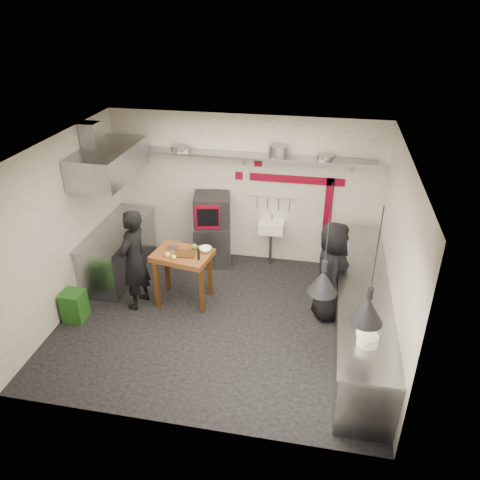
% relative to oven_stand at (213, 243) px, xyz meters
% --- Properties ---
extents(floor, '(5.00, 5.00, 0.00)m').
position_rel_oven_stand_xyz_m(floor, '(0.55, -1.75, -0.40)').
color(floor, black).
rests_on(floor, ground).
extents(ceiling, '(5.00, 5.00, 0.00)m').
position_rel_oven_stand_xyz_m(ceiling, '(0.55, -1.75, 2.40)').
color(ceiling, silver).
rests_on(ceiling, floor).
extents(wall_back, '(5.00, 0.04, 2.80)m').
position_rel_oven_stand_xyz_m(wall_back, '(0.55, 0.35, 1.00)').
color(wall_back, white).
rests_on(wall_back, floor).
extents(wall_front, '(5.00, 0.04, 2.80)m').
position_rel_oven_stand_xyz_m(wall_front, '(0.55, -3.85, 1.00)').
color(wall_front, white).
rests_on(wall_front, floor).
extents(wall_left, '(0.04, 4.20, 2.80)m').
position_rel_oven_stand_xyz_m(wall_left, '(-1.95, -1.75, 1.00)').
color(wall_left, white).
rests_on(wall_left, floor).
extents(wall_right, '(0.04, 4.20, 2.80)m').
position_rel_oven_stand_xyz_m(wall_right, '(3.05, -1.75, 1.00)').
color(wall_right, white).
rests_on(wall_right, floor).
extents(red_band_horiz, '(1.70, 0.02, 0.14)m').
position_rel_oven_stand_xyz_m(red_band_horiz, '(1.50, 0.33, 1.28)').
color(red_band_horiz, maroon).
rests_on(red_band_horiz, wall_back).
extents(red_band_vert, '(0.14, 0.02, 1.10)m').
position_rel_oven_stand_xyz_m(red_band_vert, '(2.10, 0.33, 0.80)').
color(red_band_vert, maroon).
rests_on(red_band_vert, wall_back).
extents(red_tile_a, '(0.14, 0.02, 0.14)m').
position_rel_oven_stand_xyz_m(red_tile_a, '(0.80, 0.33, 1.55)').
color(red_tile_a, maroon).
rests_on(red_tile_a, wall_back).
extents(red_tile_b, '(0.14, 0.02, 0.14)m').
position_rel_oven_stand_xyz_m(red_tile_b, '(0.45, 0.33, 1.28)').
color(red_tile_b, maroon).
rests_on(red_tile_b, wall_back).
extents(back_shelf, '(4.60, 0.34, 0.04)m').
position_rel_oven_stand_xyz_m(back_shelf, '(0.55, 0.17, 1.72)').
color(back_shelf, gray).
rests_on(back_shelf, wall_back).
extents(shelf_bracket_left, '(0.04, 0.06, 0.24)m').
position_rel_oven_stand_xyz_m(shelf_bracket_left, '(-1.35, 0.32, 1.62)').
color(shelf_bracket_left, gray).
rests_on(shelf_bracket_left, wall_back).
extents(shelf_bracket_mid, '(0.04, 0.06, 0.24)m').
position_rel_oven_stand_xyz_m(shelf_bracket_mid, '(0.55, 0.32, 1.62)').
color(shelf_bracket_mid, gray).
rests_on(shelf_bracket_mid, wall_back).
extents(shelf_bracket_right, '(0.04, 0.06, 0.24)m').
position_rel_oven_stand_xyz_m(shelf_bracket_right, '(2.45, 0.32, 1.62)').
color(shelf_bracket_right, gray).
rests_on(shelf_bracket_right, wall_back).
extents(pan_far_left, '(0.37, 0.37, 0.09)m').
position_rel_oven_stand_xyz_m(pan_far_left, '(-0.61, 0.17, 1.79)').
color(pan_far_left, gray).
rests_on(pan_far_left, back_shelf).
extents(pan_mid_left, '(0.29, 0.29, 0.07)m').
position_rel_oven_stand_xyz_m(pan_mid_left, '(-0.52, 0.17, 1.78)').
color(pan_mid_left, gray).
rests_on(pan_mid_left, back_shelf).
extents(stock_pot, '(0.44, 0.44, 0.20)m').
position_rel_oven_stand_xyz_m(stock_pot, '(1.17, 0.17, 1.84)').
color(stock_pot, gray).
rests_on(stock_pot, back_shelf).
extents(pan_right, '(0.35, 0.35, 0.08)m').
position_rel_oven_stand_xyz_m(pan_right, '(1.97, 0.17, 1.78)').
color(pan_right, gray).
rests_on(pan_right, back_shelf).
extents(oven_stand, '(0.79, 0.74, 0.80)m').
position_rel_oven_stand_xyz_m(oven_stand, '(0.00, 0.00, 0.00)').
color(oven_stand, gray).
rests_on(oven_stand, floor).
extents(combi_oven, '(0.75, 0.72, 0.58)m').
position_rel_oven_stand_xyz_m(combi_oven, '(-0.00, 0.03, 0.69)').
color(combi_oven, black).
rests_on(combi_oven, oven_stand).
extents(oven_door, '(0.44, 0.11, 0.46)m').
position_rel_oven_stand_xyz_m(oven_door, '(-0.01, -0.30, 0.69)').
color(oven_door, maroon).
rests_on(oven_door, combi_oven).
extents(oven_glass, '(0.38, 0.09, 0.34)m').
position_rel_oven_stand_xyz_m(oven_glass, '(0.00, -0.30, 0.69)').
color(oven_glass, black).
rests_on(oven_glass, oven_door).
extents(hand_sink, '(0.46, 0.34, 0.22)m').
position_rel_oven_stand_xyz_m(hand_sink, '(1.10, 0.17, 0.38)').
color(hand_sink, white).
rests_on(hand_sink, wall_back).
extents(sink_tap, '(0.03, 0.03, 0.14)m').
position_rel_oven_stand_xyz_m(sink_tap, '(1.10, 0.17, 0.56)').
color(sink_tap, gray).
rests_on(sink_tap, hand_sink).
extents(sink_drain, '(0.06, 0.06, 0.66)m').
position_rel_oven_stand_xyz_m(sink_drain, '(1.10, 0.13, -0.06)').
color(sink_drain, gray).
rests_on(sink_drain, floor).
extents(utensil_rail, '(0.90, 0.02, 0.02)m').
position_rel_oven_stand_xyz_m(utensil_rail, '(1.10, 0.31, 0.92)').
color(utensil_rail, gray).
rests_on(utensil_rail, wall_back).
extents(counter_right, '(0.70, 3.80, 0.90)m').
position_rel_oven_stand_xyz_m(counter_right, '(2.70, -1.75, 0.05)').
color(counter_right, gray).
rests_on(counter_right, floor).
extents(counter_right_top, '(0.76, 3.90, 0.03)m').
position_rel_oven_stand_xyz_m(counter_right_top, '(2.70, -1.75, 0.52)').
color(counter_right_top, gray).
rests_on(counter_right_top, counter_right).
extents(plate_stack, '(0.31, 0.31, 0.13)m').
position_rel_oven_stand_xyz_m(plate_stack, '(2.67, -3.04, 0.60)').
color(plate_stack, white).
rests_on(plate_stack, counter_right_top).
extents(small_bowl_right, '(0.25, 0.25, 0.05)m').
position_rel_oven_stand_xyz_m(small_bowl_right, '(2.65, -2.83, 0.56)').
color(small_bowl_right, white).
rests_on(small_bowl_right, counter_right_top).
extents(counter_left, '(0.70, 1.90, 0.90)m').
position_rel_oven_stand_xyz_m(counter_left, '(-1.60, -0.70, 0.05)').
color(counter_left, gray).
rests_on(counter_left, floor).
extents(counter_left_top, '(0.76, 2.00, 0.03)m').
position_rel_oven_stand_xyz_m(counter_left_top, '(-1.60, -0.70, 0.52)').
color(counter_left_top, gray).
rests_on(counter_left_top, counter_left).
extents(extractor_hood, '(0.78, 1.60, 0.50)m').
position_rel_oven_stand_xyz_m(extractor_hood, '(-1.55, -0.70, 1.75)').
color(extractor_hood, gray).
rests_on(extractor_hood, ceiling).
extents(hood_duct, '(0.28, 0.28, 0.50)m').
position_rel_oven_stand_xyz_m(hood_duct, '(-1.80, -0.70, 2.15)').
color(hood_duct, gray).
rests_on(hood_duct, ceiling).
extents(green_bin, '(0.33, 0.33, 0.50)m').
position_rel_oven_stand_xyz_m(green_bin, '(-1.73, -2.16, -0.15)').
color(green_bin, '#1C5017').
rests_on(green_bin, floor).
extents(prep_table, '(1.01, 0.78, 0.92)m').
position_rel_oven_stand_xyz_m(prep_table, '(-0.17, -1.33, 0.06)').
color(prep_table, brown).
rests_on(prep_table, floor).
extents(cutting_board, '(0.36, 0.27, 0.02)m').
position_rel_oven_stand_xyz_m(cutting_board, '(-0.12, -1.37, 0.53)').
color(cutting_board, '#45270E').
rests_on(cutting_board, prep_table).
extents(pepper_mill, '(0.06, 0.06, 0.20)m').
position_rel_oven_stand_xyz_m(pepper_mill, '(0.15, -1.48, 0.62)').
color(pepper_mill, black).
rests_on(pepper_mill, prep_table).
extents(lemon_a, '(0.11, 0.11, 0.09)m').
position_rel_oven_stand_xyz_m(lemon_a, '(-0.36, -1.50, 0.56)').
color(lemon_a, '#E6EC41').
rests_on(lemon_a, prep_table).
extents(lemon_b, '(0.08, 0.08, 0.08)m').
position_rel_oven_stand_xyz_m(lemon_b, '(-0.24, -1.55, 0.56)').
color(lemon_b, '#E6EC41').
rests_on(lemon_b, prep_table).
extents(veg_ball, '(0.12, 0.12, 0.10)m').
position_rel_oven_stand_xyz_m(veg_ball, '(-0.00, -1.17, 0.57)').
color(veg_ball, '#517F2E').
rests_on(veg_ball, prep_table).
extents(steel_tray, '(0.19, 0.14, 0.03)m').
position_rel_oven_stand_xyz_m(steel_tray, '(-0.36, -1.22, 0.54)').
color(steel_tray, gray).
rests_on(steel_tray, prep_table).
extents(bowl, '(0.27, 0.27, 0.07)m').
position_rel_oven_stand_xyz_m(bowl, '(0.19, -1.20, 0.55)').
color(bowl, white).
rests_on(bowl, prep_table).
extents(heat_lamp_near, '(0.47, 0.47, 1.48)m').
position_rel_oven_stand_xyz_m(heat_lamp_near, '(2.08, -2.62, 1.66)').
color(heat_lamp_near, black).
rests_on(heat_lamp_near, ceiling).
extents(heat_lamp_far, '(0.50, 0.50, 1.43)m').
position_rel_oven_stand_xyz_m(heat_lamp_far, '(2.59, -3.18, 1.68)').
color(heat_lamp_far, black).
rests_on(heat_lamp_far, ceiling).
extents(chef_left, '(0.51, 0.69, 1.72)m').
position_rel_oven_stand_xyz_m(chef_left, '(-0.89, -1.59, 0.46)').
color(chef_left, black).
rests_on(chef_left, floor).
extents(chef_right, '(0.65, 0.88, 1.65)m').
position_rel_oven_stand_xyz_m(chef_right, '(2.22, -1.28, 0.42)').
color(chef_right, black).
rests_on(chef_right, floor).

